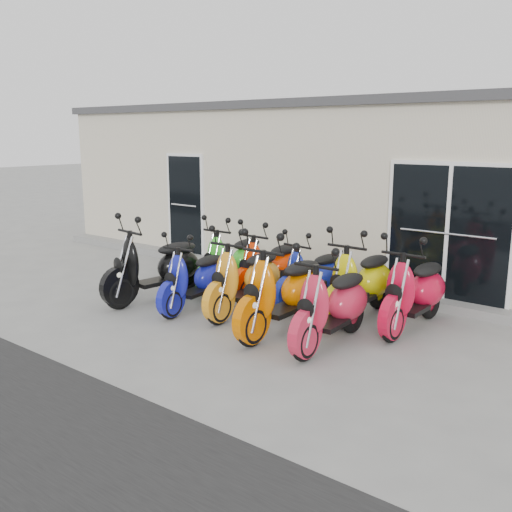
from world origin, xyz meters
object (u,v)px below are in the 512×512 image
(scooter_front_blue, at_px, (195,269))
(scooter_back_blue, at_px, (313,267))
(scooter_front_black, at_px, (155,257))
(scooter_front_orange_a, at_px, (246,269))
(scooter_back_green, at_px, (233,251))
(scooter_back_extra, at_px, (415,280))
(scooter_back_red, at_px, (270,258))
(scooter_back_yellow, at_px, (361,271))
(scooter_front_orange_b, at_px, (284,280))
(scooter_front_red, at_px, (333,293))

(scooter_front_blue, relative_size, scooter_back_blue, 1.01)
(scooter_front_black, bearing_deg, scooter_front_blue, 12.25)
(scooter_front_orange_a, bearing_deg, scooter_back_green, 136.01)
(scooter_back_green, xyz_separation_m, scooter_back_extra, (3.40, -0.04, 0.03))
(scooter_back_red, relative_size, scooter_back_blue, 1.08)
(scooter_front_black, relative_size, scooter_back_red, 1.09)
(scooter_back_blue, relative_size, scooter_back_yellow, 0.89)
(scooter_front_black, height_order, scooter_front_orange_b, scooter_front_orange_b)
(scooter_front_black, relative_size, scooter_front_orange_a, 1.06)
(scooter_front_blue, height_order, scooter_back_blue, scooter_front_blue)
(scooter_front_blue, xyz_separation_m, scooter_back_yellow, (2.25, 1.22, 0.07))
(scooter_front_red, xyz_separation_m, scooter_back_blue, (-1.18, 1.37, -0.07))
(scooter_back_green, distance_m, scooter_back_yellow, 2.55)
(scooter_front_orange_a, height_order, scooter_back_green, scooter_front_orange_a)
(scooter_back_blue, height_order, scooter_back_yellow, scooter_back_yellow)
(scooter_front_black, height_order, scooter_front_blue, scooter_front_black)
(scooter_front_blue, height_order, scooter_back_extra, scooter_back_extra)
(scooter_back_extra, bearing_deg, scooter_front_blue, -157.75)
(scooter_back_red, bearing_deg, scooter_front_red, -31.05)
(scooter_front_orange_a, distance_m, scooter_back_green, 1.44)
(scooter_front_orange_b, distance_m, scooter_back_yellow, 1.35)
(scooter_front_black, height_order, scooter_back_red, scooter_front_black)
(scooter_back_green, height_order, scooter_back_red, scooter_back_green)
(scooter_back_blue, relative_size, scooter_back_extra, 0.89)
(scooter_front_blue, xyz_separation_m, scooter_front_orange_b, (1.72, -0.02, 0.11))
(scooter_back_yellow, bearing_deg, scooter_back_blue, 173.84)
(scooter_front_red, height_order, scooter_back_blue, scooter_front_red)
(scooter_front_red, bearing_deg, scooter_back_yellow, 99.94)
(scooter_front_blue, distance_m, scooter_back_red, 1.37)
(scooter_back_red, distance_m, scooter_back_blue, 0.82)
(scooter_front_blue, height_order, scooter_back_green, scooter_back_green)
(scooter_front_orange_a, relative_size, scooter_back_extra, 0.99)
(scooter_front_blue, distance_m, scooter_back_extra, 3.33)
(scooter_front_orange_b, bearing_deg, scooter_back_yellow, 67.05)
(scooter_front_black, relative_size, scooter_back_blue, 1.18)
(scooter_back_extra, bearing_deg, scooter_back_yellow, -179.27)
(scooter_front_orange_b, bearing_deg, scooter_back_red, 133.05)
(scooter_back_red, xyz_separation_m, scooter_back_yellow, (1.73, -0.04, 0.03))
(scooter_front_black, distance_m, scooter_front_red, 3.35)
(scooter_back_green, bearing_deg, scooter_back_yellow, -2.66)
(scooter_front_blue, height_order, scooter_front_orange_a, scooter_front_orange_a)
(scooter_back_red, distance_m, scooter_back_extra, 2.58)
(scooter_front_orange_b, bearing_deg, scooter_front_red, -1.58)
(scooter_front_orange_a, xyz_separation_m, scooter_back_yellow, (1.47, 0.91, 0.01))
(scooter_front_black, relative_size, scooter_back_green, 1.09)
(scooter_back_yellow, bearing_deg, scooter_front_orange_b, -112.13)
(scooter_front_blue, relative_size, scooter_back_extra, 0.90)
(scooter_front_black, relative_size, scooter_front_blue, 1.17)
(scooter_front_orange_b, height_order, scooter_back_green, scooter_front_orange_b)
(scooter_front_black, bearing_deg, scooter_front_orange_a, 20.90)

